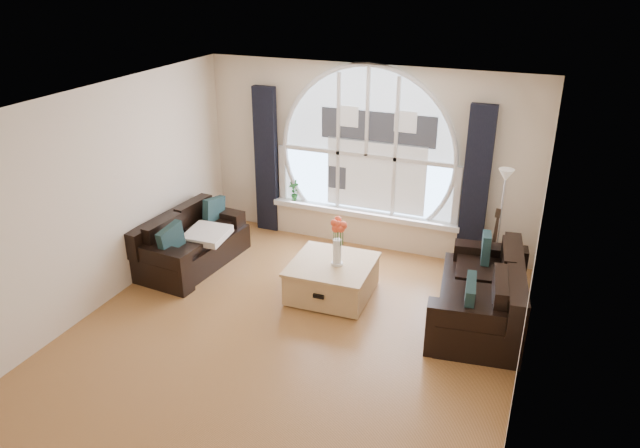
{
  "coord_description": "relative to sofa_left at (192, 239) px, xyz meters",
  "views": [
    {
      "loc": [
        2.5,
        -5.27,
        4.0
      ],
      "look_at": [
        0.0,
        0.9,
        1.05
      ],
      "focal_mm": 33.48,
      "sensor_mm": 36.0,
      "label": 1
    }
  ],
  "objects": [
    {
      "name": "wall_front",
      "position": [
        2.03,
        -3.85,
        0.95
      ],
      "size": [
        5.0,
        0.01,
        2.7
      ],
      "primitive_type": "cube",
      "color": "beige",
      "rests_on": "ground"
    },
    {
      "name": "potted_plant",
      "position": [
        0.89,
        1.55,
        0.31
      ],
      "size": [
        0.2,
        0.16,
        0.33
      ],
      "primitive_type": "imported",
      "rotation": [
        0.0,
        0.0,
        -0.24
      ],
      "color": "#1E6023",
      "rests_on": "window_sill"
    },
    {
      "name": "throw_blanket",
      "position": [
        0.24,
        0.02,
        0.1
      ],
      "size": [
        0.57,
        0.57,
        0.1
      ],
      "primitive_type": "cube",
      "rotation": [
        0.0,
        0.0,
        0.04
      ],
      "color": "silver",
      "rests_on": "sofa_left"
    },
    {
      "name": "attic_slope",
      "position": [
        4.23,
        -1.1,
        1.95
      ],
      "size": [
        0.92,
        5.5,
        0.72
      ],
      "primitive_type": "cube",
      "color": "silver",
      "rests_on": "ground"
    },
    {
      "name": "neighbor_house",
      "position": [
        2.18,
        1.6,
        1.1
      ],
      "size": [
        1.7,
        0.02,
        1.5
      ],
      "primitive_type": "cube",
      "color": "silver",
      "rests_on": "wall_back"
    },
    {
      "name": "sofa_left",
      "position": [
        0.0,
        0.0,
        0.0
      ],
      "size": [
        0.98,
        1.74,
        0.74
      ],
      "primitive_type": "cube",
      "rotation": [
        0.0,
        0.0,
        -0.09
      ],
      "color": "black",
      "rests_on": "ground"
    },
    {
      "name": "arched_window",
      "position": [
        2.03,
        1.62,
        1.23
      ],
      "size": [
        2.6,
        0.06,
        2.15
      ],
      "primitive_type": "cube",
      "color": "silver",
      "rests_on": "wall_back"
    },
    {
      "name": "coffee_chest",
      "position": [
        2.14,
        -0.06,
        -0.15
      ],
      "size": [
        1.07,
        1.07,
        0.5
      ],
      "primitive_type": "cube",
      "rotation": [
        0.0,
        0.0,
        0.03
      ],
      "color": "tan",
      "rests_on": "ground"
    },
    {
      "name": "ground",
      "position": [
        2.03,
        -1.1,
        -0.4
      ],
      "size": [
        5.0,
        5.5,
        0.01
      ],
      "primitive_type": "cube",
      "color": "brown",
      "rests_on": "ground"
    },
    {
      "name": "curtain_left",
      "position": [
        0.43,
        1.53,
        0.75
      ],
      "size": [
        0.35,
        0.12,
        2.3
      ],
      "primitive_type": "cube",
      "color": "black",
      "rests_on": "ground"
    },
    {
      "name": "ceiling",
      "position": [
        2.03,
        -1.1,
        2.3
      ],
      "size": [
        5.0,
        5.5,
        0.01
      ],
      "primitive_type": "cube",
      "color": "silver",
      "rests_on": "ground"
    },
    {
      "name": "guitar",
      "position": [
        4.0,
        1.19,
        0.13
      ],
      "size": [
        0.4,
        0.31,
        1.06
      ],
      "primitive_type": "cube",
      "rotation": [
        0.0,
        0.0,
        -0.22
      ],
      "color": "brown",
      "rests_on": "ground"
    },
    {
      "name": "wall_left",
      "position": [
        -0.47,
        -1.1,
        0.95
      ],
      "size": [
        0.01,
        5.5,
        2.7
      ],
      "primitive_type": "cube",
      "color": "beige",
      "rests_on": "ground"
    },
    {
      "name": "sofa_right",
      "position": [
        3.99,
        0.05,
        0.0
      ],
      "size": [
        1.16,
        1.95,
        0.82
      ],
      "primitive_type": "cube",
      "rotation": [
        0.0,
        0.0,
        0.13
      ],
      "color": "black",
      "rests_on": "ground"
    },
    {
      "name": "wall_back",
      "position": [
        2.03,
        1.65,
        0.95
      ],
      "size": [
        5.0,
        0.01,
        2.7
      ],
      "primitive_type": "cube",
      "color": "beige",
      "rests_on": "ground"
    },
    {
      "name": "curtain_right",
      "position": [
        3.63,
        1.53,
        0.75
      ],
      "size": [
        0.35,
        0.12,
        2.3
      ],
      "primitive_type": "cube",
      "color": "black",
      "rests_on": "ground"
    },
    {
      "name": "vase_flowers",
      "position": [
        2.21,
        -0.07,
        0.45
      ],
      "size": [
        0.24,
        0.24,
        0.7
      ],
      "primitive_type": "cube",
      "color": "white",
      "rests_on": "coffee_chest"
    },
    {
      "name": "floor_lamp",
      "position": [
        4.04,
        1.1,
        0.4
      ],
      "size": [
        0.24,
        0.24,
        1.6
      ],
      "primitive_type": "cube",
      "color": "#B2B2B2",
      "rests_on": "ground"
    },
    {
      "name": "window_frame",
      "position": [
        2.03,
        1.59,
        1.23
      ],
      "size": [
        2.76,
        0.08,
        2.15
      ],
      "primitive_type": "cube",
      "color": "white",
      "rests_on": "wall_back"
    },
    {
      "name": "window_sill",
      "position": [
        2.03,
        1.55,
        0.11
      ],
      "size": [
        2.9,
        0.22,
        0.08
      ],
      "primitive_type": "cube",
      "color": "white",
      "rests_on": "wall_back"
    },
    {
      "name": "wall_right",
      "position": [
        4.53,
        -1.1,
        0.95
      ],
      "size": [
        0.01,
        5.5,
        2.7
      ],
      "primitive_type": "cube",
      "color": "beige",
      "rests_on": "ground"
    }
  ]
}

